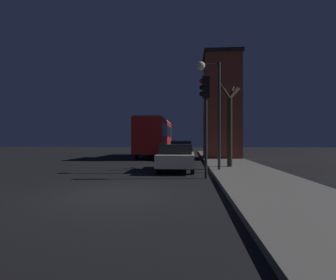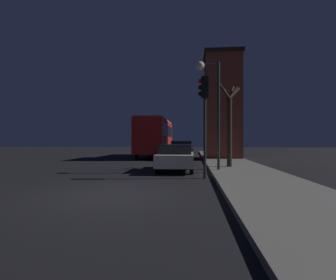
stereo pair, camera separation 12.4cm
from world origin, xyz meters
name	(u,v)px [view 1 (the left image)]	position (x,y,z in m)	size (l,w,h in m)	color
ground_plane	(112,194)	(0.00, 0.00, 0.00)	(120.00, 120.00, 0.00)	black
sidewalk	(285,194)	(4.94, 0.00, 0.08)	(3.26, 60.00, 0.16)	#605E59
brick_building	(221,107)	(4.99, 16.11, 4.64)	(3.20, 4.88, 8.94)	brown
streetlamp	(211,93)	(3.33, 5.60, 3.96)	(1.18, 0.43, 5.39)	#28282B
traffic_light	(205,105)	(2.92, 3.51, 3.07)	(0.43, 0.24, 4.27)	#28282B
bare_tree	(230,122)	(4.49, 7.28, 2.63)	(1.41, 1.67, 4.72)	#2D2319
bus	(155,135)	(-1.23, 18.12, 2.18)	(2.48, 10.20, 3.67)	red
car_near_lane	(177,157)	(1.57, 6.18, 0.74)	(1.80, 4.22, 1.40)	beige
car_mid_lane	(181,150)	(1.54, 13.95, 0.81)	(1.82, 4.07, 1.58)	black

